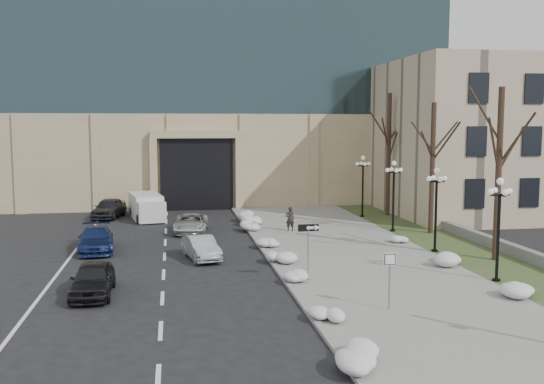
{
  "coord_description": "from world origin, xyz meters",
  "views": [
    {
      "loc": [
        -6.0,
        -18.61,
        7.07
      ],
      "look_at": [
        -0.74,
        13.21,
        3.5
      ],
      "focal_mm": 40.0,
      "sensor_mm": 36.0,
      "label": 1
    }
  ],
  "objects_px": {
    "keep_sign": "(390,269)",
    "lamppost_d": "(363,178)",
    "car_b": "(201,248)",
    "pedestrian": "(290,219)",
    "car_a": "(93,279)",
    "car_e": "(109,208)",
    "car_d": "(191,223)",
    "lamppost_b": "(436,198)",
    "car_c": "(96,239)",
    "one_way_sign": "(312,234)",
    "lamppost_a": "(499,215)",
    "box_truck": "(147,207)",
    "lamppost_c": "(394,186)"
  },
  "relations": [
    {
      "from": "keep_sign",
      "to": "lamppost_d",
      "type": "height_order",
      "value": "lamppost_d"
    },
    {
      "from": "car_b",
      "to": "keep_sign",
      "type": "relative_size",
      "value": 1.65
    },
    {
      "from": "pedestrian",
      "to": "lamppost_d",
      "type": "xyz_separation_m",
      "value": [
        6.7,
        5.42,
        2.15
      ]
    },
    {
      "from": "car_a",
      "to": "car_e",
      "type": "height_order",
      "value": "car_e"
    },
    {
      "from": "car_d",
      "to": "lamppost_b",
      "type": "relative_size",
      "value": 0.95
    },
    {
      "from": "car_b",
      "to": "car_c",
      "type": "bearing_deg",
      "value": 140.14
    },
    {
      "from": "car_a",
      "to": "one_way_sign",
      "type": "distance_m",
      "value": 9.61
    },
    {
      "from": "car_a",
      "to": "car_d",
      "type": "xyz_separation_m",
      "value": [
        4.51,
        14.32,
        -0.06
      ]
    },
    {
      "from": "car_c",
      "to": "keep_sign",
      "type": "xyz_separation_m",
      "value": [
        12.35,
        -13.4,
        1.01
      ]
    },
    {
      "from": "one_way_sign",
      "to": "lamppost_a",
      "type": "distance_m",
      "value": 8.36
    },
    {
      "from": "lamppost_a",
      "to": "lamppost_d",
      "type": "relative_size",
      "value": 1.0
    },
    {
      "from": "car_e",
      "to": "pedestrian",
      "type": "height_order",
      "value": "pedestrian"
    },
    {
      "from": "box_truck",
      "to": "keep_sign",
      "type": "relative_size",
      "value": 2.64
    },
    {
      "from": "lamppost_a",
      "to": "lamppost_d",
      "type": "bearing_deg",
      "value": 90.0
    },
    {
      "from": "one_way_sign",
      "to": "car_b",
      "type": "bearing_deg",
      "value": 128.91
    },
    {
      "from": "pedestrian",
      "to": "lamppost_a",
      "type": "bearing_deg",
      "value": 114.51
    },
    {
      "from": "lamppost_d",
      "to": "lamppost_a",
      "type": "bearing_deg",
      "value": -90.0
    },
    {
      "from": "car_a",
      "to": "car_c",
      "type": "xyz_separation_m",
      "value": [
        -0.97,
        9.2,
        -0.02
      ]
    },
    {
      "from": "car_a",
      "to": "keep_sign",
      "type": "height_order",
      "value": "keep_sign"
    },
    {
      "from": "car_c",
      "to": "keep_sign",
      "type": "distance_m",
      "value": 18.25
    },
    {
      "from": "lamppost_c",
      "to": "car_b",
      "type": "bearing_deg",
      "value": -155.3
    },
    {
      "from": "lamppost_a",
      "to": "car_c",
      "type": "bearing_deg",
      "value": 151.53
    },
    {
      "from": "one_way_sign",
      "to": "car_d",
      "type": "bearing_deg",
      "value": 108.93
    },
    {
      "from": "car_b",
      "to": "lamppost_c",
      "type": "distance_m",
      "value": 14.38
    },
    {
      "from": "car_d",
      "to": "lamppost_b",
      "type": "bearing_deg",
      "value": -28.05
    },
    {
      "from": "car_a",
      "to": "car_e",
      "type": "xyz_separation_m",
      "value": [
        -1.49,
        21.8,
        0.06
      ]
    },
    {
      "from": "keep_sign",
      "to": "lamppost_c",
      "type": "bearing_deg",
      "value": 75.74
    },
    {
      "from": "car_c",
      "to": "lamppost_d",
      "type": "distance_m",
      "value": 21.0
    },
    {
      "from": "car_c",
      "to": "pedestrian",
      "type": "bearing_deg",
      "value": 13.06
    },
    {
      "from": "car_c",
      "to": "pedestrian",
      "type": "distance_m",
      "value": 12.57
    },
    {
      "from": "keep_sign",
      "to": "lamppost_d",
      "type": "bearing_deg",
      "value": 81.41
    },
    {
      "from": "car_c",
      "to": "lamppost_a",
      "type": "distance_m",
      "value": 21.32
    },
    {
      "from": "one_way_sign",
      "to": "car_c",
      "type": "bearing_deg",
      "value": 139.49
    },
    {
      "from": "car_d",
      "to": "keep_sign",
      "type": "bearing_deg",
      "value": -64.16
    },
    {
      "from": "one_way_sign",
      "to": "car_e",
      "type": "bearing_deg",
      "value": 116.42
    },
    {
      "from": "car_d",
      "to": "keep_sign",
      "type": "height_order",
      "value": "keep_sign"
    },
    {
      "from": "lamppost_a",
      "to": "pedestrian",
      "type": "bearing_deg",
      "value": 115.44
    },
    {
      "from": "car_b",
      "to": "lamppost_a",
      "type": "distance_m",
      "value": 14.89
    },
    {
      "from": "box_truck",
      "to": "lamppost_d",
      "type": "xyz_separation_m",
      "value": [
        16.25,
        -2.21,
        2.18
      ]
    },
    {
      "from": "car_b",
      "to": "lamppost_a",
      "type": "bearing_deg",
      "value": -40.98
    },
    {
      "from": "car_a",
      "to": "car_c",
      "type": "distance_m",
      "value": 9.25
    },
    {
      "from": "car_a",
      "to": "box_truck",
      "type": "relative_size",
      "value": 0.67
    },
    {
      "from": "car_b",
      "to": "car_e",
      "type": "distance_m",
      "value": 16.83
    },
    {
      "from": "car_a",
      "to": "lamppost_b",
      "type": "bearing_deg",
      "value": 17.35
    },
    {
      "from": "car_d",
      "to": "box_truck",
      "type": "xyz_separation_m",
      "value": [
        -3.11,
        6.5,
        0.26
      ]
    },
    {
      "from": "car_b",
      "to": "one_way_sign",
      "type": "distance_m",
      "value": 7.49
    },
    {
      "from": "box_truck",
      "to": "lamppost_a",
      "type": "bearing_deg",
      "value": -63.77
    },
    {
      "from": "car_b",
      "to": "lamppost_c",
      "type": "xyz_separation_m",
      "value": [
        12.87,
        5.92,
        2.45
      ]
    },
    {
      "from": "car_c",
      "to": "lamppost_c",
      "type": "xyz_separation_m",
      "value": [
        18.62,
        2.9,
        2.4
      ]
    },
    {
      "from": "car_e",
      "to": "lamppost_b",
      "type": "height_order",
      "value": "lamppost_b"
    }
  ]
}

